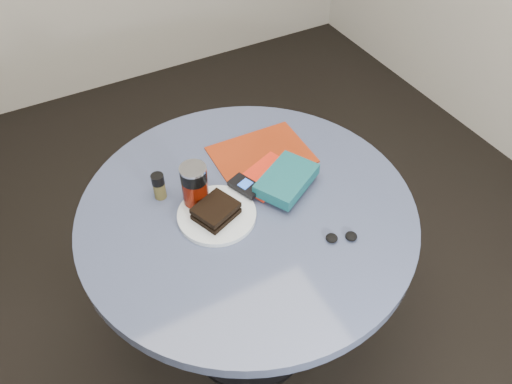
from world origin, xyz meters
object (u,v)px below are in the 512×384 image
sandwich (216,211)px  headphones (341,237)px  red_book (267,176)px  mp3_player (245,186)px  plate (217,215)px  soda_can (195,186)px  table (248,242)px  novel (287,180)px  pepper_grinder (159,186)px  magazine (261,155)px

sandwich → headphones: sandwich is taller
red_book → mp3_player: bearing=172.2°
mp3_player → headphones: 0.32m
plate → soda_can: bearing=112.2°
table → mp3_player: (0.02, 0.06, 0.19)m
plate → headphones: 0.36m
novel → headphones: (0.03, -0.24, -0.03)m
soda_can → plate: bearing=-67.8°
table → sandwich: bearing=178.8°
red_book → mp3_player: mp3_player is taller
pepper_grinder → magazine: pepper_grinder is taller
novel → headphones: 0.25m
sandwich → headphones: 0.36m
sandwich → pepper_grinder: (-0.11, 0.16, 0.01)m
soda_can → novel: (0.26, -0.07, -0.03)m
soda_can → mp3_player: 0.16m
table → pepper_grinder: pepper_grinder is taller
sandwich → novel: novel is taller
table → mp3_player: mp3_player is taller
sandwich → table: bearing=-1.2°
plate → sandwich: 0.03m
sandwich → headphones: (0.27, -0.23, -0.03)m
plate → pepper_grinder: bearing=126.6°
table → novel: 0.25m
red_book → mp3_player: size_ratio=1.62×
table → plate: (-0.09, 0.01, 0.17)m
headphones → pepper_grinder: bearing=134.0°
sandwich → novel: size_ratio=0.74×
magazine → headphones: headphones is taller
table → magazine: size_ratio=3.25×
plate → pepper_grinder: (-0.11, 0.15, 0.04)m
magazine → red_book: red_book is taller
table → novel: (0.14, 0.01, 0.20)m
table → pepper_grinder: size_ratio=11.45×
pepper_grinder → novel: pepper_grinder is taller
plate → novel: size_ratio=1.19×
soda_can → headphones: 0.44m
sandwich → mp3_player: 0.13m
soda_can → mp3_player: (0.15, -0.03, -0.04)m
sandwich → soda_can: size_ratio=0.98×
pepper_grinder → headphones: size_ratio=0.92×
sandwich → red_book: (0.21, 0.07, -0.02)m
soda_can → red_book: soda_can is taller
headphones → sandwich: bearing=139.4°
soda_can → novel: bearing=-15.6°
plate → mp3_player: bearing=21.3°
pepper_grinder → table: bearing=-38.2°
pepper_grinder → red_book: (0.32, -0.09, -0.03)m
magazine → novel: (-0.01, -0.17, 0.04)m
table → magazine: (0.15, 0.18, 0.17)m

